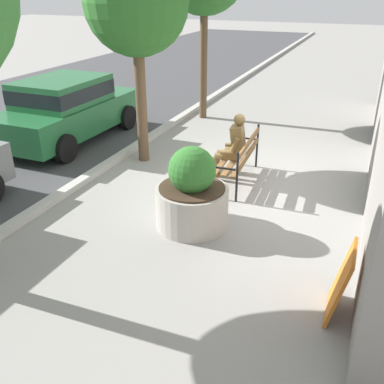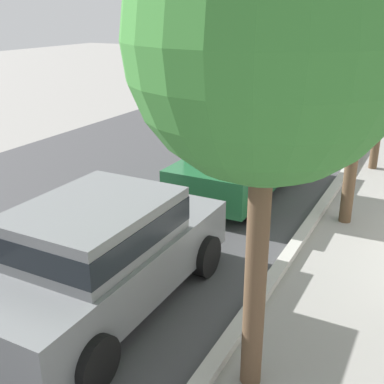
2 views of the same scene
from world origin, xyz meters
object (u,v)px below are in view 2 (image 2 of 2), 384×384
object	(u,v)px
street_tree_down_street	(366,46)
parked_car_green	(241,156)
parked_car_grey	(102,251)
street_tree_near_bench	(268,42)

from	to	relation	value
street_tree_down_street	parked_car_green	world-z (taller)	street_tree_down_street
street_tree_down_street	parked_car_grey	bearing A→B (deg)	151.75
parked_car_grey	street_tree_down_street	bearing A→B (deg)	-28.25
street_tree_near_bench	parked_car_grey	xyz separation A→B (m)	(0.43, 2.28, -2.72)
street_tree_down_street	parked_car_grey	world-z (taller)	street_tree_down_street
parked_car_green	parked_car_grey	bearing A→B (deg)	180.00
parked_car_grey	street_tree_near_bench	bearing A→B (deg)	-100.63
street_tree_near_bench	parked_car_grey	size ratio (longest dim) A/B	1.17
parked_car_grey	parked_car_green	distance (m)	4.92
street_tree_near_bench	parked_car_grey	world-z (taller)	street_tree_near_bench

